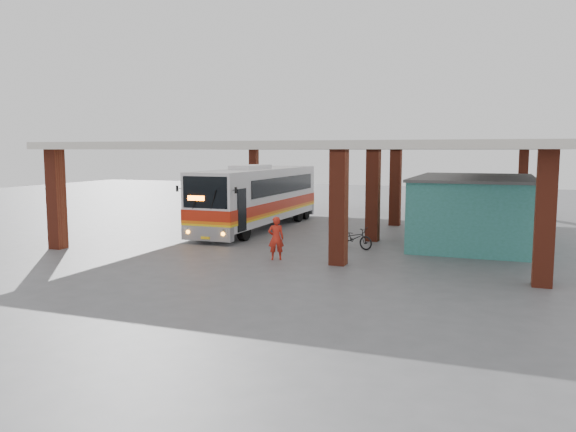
{
  "coord_description": "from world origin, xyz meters",
  "views": [
    {
      "loc": [
        8.65,
        -23.23,
        4.32
      ],
      "look_at": [
        -0.18,
        0.0,
        1.39
      ],
      "focal_mm": 35.0,
      "sensor_mm": 36.0,
      "label": 1
    }
  ],
  "objects_px": {
    "coach_bus": "(258,197)",
    "red_chair": "(426,220)",
    "motorcycle": "(354,238)",
    "pedestrian": "(276,238)"
  },
  "relations": [
    {
      "from": "coach_bus",
      "to": "red_chair",
      "type": "height_order",
      "value": "coach_bus"
    },
    {
      "from": "motorcycle",
      "to": "pedestrian",
      "type": "relative_size",
      "value": 1.06
    },
    {
      "from": "coach_bus",
      "to": "motorcycle",
      "type": "xyz_separation_m",
      "value": [
        6.54,
        -4.37,
        -1.27
      ]
    },
    {
      "from": "coach_bus",
      "to": "red_chair",
      "type": "distance_m",
      "value": 9.51
    },
    {
      "from": "coach_bus",
      "to": "pedestrian",
      "type": "height_order",
      "value": "coach_bus"
    },
    {
      "from": "coach_bus",
      "to": "pedestrian",
      "type": "relative_size",
      "value": 7.02
    },
    {
      "from": "motorcycle",
      "to": "coach_bus",
      "type": "bearing_deg",
      "value": 74.39
    },
    {
      "from": "motorcycle",
      "to": "red_chair",
      "type": "bearing_deg",
      "value": 3.9
    },
    {
      "from": "motorcycle",
      "to": "red_chair",
      "type": "relative_size",
      "value": 2.08
    },
    {
      "from": "pedestrian",
      "to": "red_chair",
      "type": "xyz_separation_m",
      "value": [
        4.35,
        11.73,
        -0.46
      ]
    }
  ]
}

